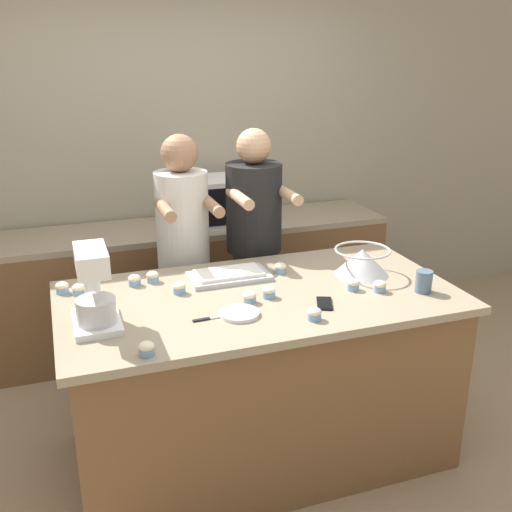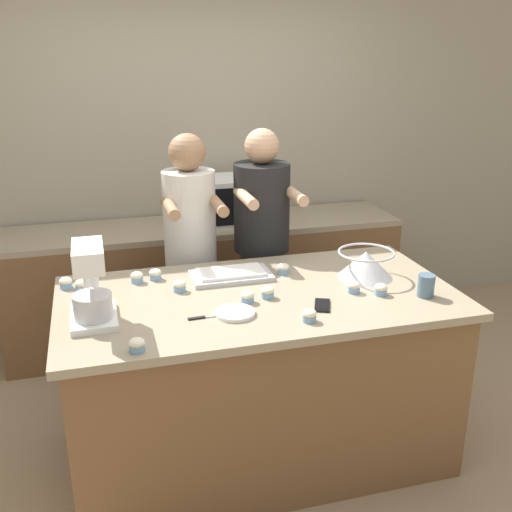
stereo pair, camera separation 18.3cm
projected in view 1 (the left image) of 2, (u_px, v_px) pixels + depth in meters
name	position (u px, v px, depth m)	size (l,w,h in m)	color
ground_plane	(259.00, 450.00, 3.26)	(16.00, 16.00, 0.00)	#937A5B
back_wall	(178.00, 151.00, 4.38)	(10.00, 0.06, 2.70)	gray
island_counter	(259.00, 375.00, 3.10)	(1.95, 1.02, 0.92)	brown
back_counter	(194.00, 283.00, 4.37)	(2.80, 0.60, 0.88)	brown
person_left	(184.00, 262.00, 3.56)	(0.33, 0.49, 1.62)	#232328
person_right	(254.00, 255.00, 3.70)	(0.35, 0.51, 1.63)	brown
stand_mixer	(94.00, 292.00, 2.56)	(0.20, 0.30, 0.36)	white
mixing_bowl	(362.00, 261.00, 3.17)	(0.30, 0.30, 0.14)	#BCBCC1
baking_tray	(229.00, 275.00, 3.13)	(0.42, 0.23, 0.04)	#BCBCC1
microwave_oven	(220.00, 200.00, 4.24)	(0.50, 0.39, 0.32)	silver
cell_phone	(324.00, 303.00, 2.82)	(0.12, 0.16, 0.01)	black
drinking_glass	(424.00, 281.00, 2.95)	(0.08, 0.08, 0.11)	slate
small_plate	(239.00, 313.00, 2.71)	(0.18, 0.18, 0.02)	white
knife	(213.00, 318.00, 2.68)	(0.22, 0.03, 0.01)	#BCBCC1
cupcake_0	(314.00, 314.00, 2.66)	(0.06, 0.06, 0.06)	#759EC6
cupcake_1	(353.00, 284.00, 2.98)	(0.06, 0.06, 0.06)	#759EC6
cupcake_2	(269.00, 292.00, 2.89)	(0.06, 0.06, 0.06)	#759EC6
cupcake_3	(62.00, 288.00, 2.95)	(0.06, 0.06, 0.06)	#759EC6
cupcake_4	(280.00, 268.00, 3.20)	(0.06, 0.06, 0.06)	#759EC6
cupcake_5	(146.00, 349.00, 2.35)	(0.06, 0.06, 0.06)	#759EC6
cupcake_6	(250.00, 297.00, 2.84)	(0.06, 0.06, 0.06)	#759EC6
cupcake_7	(380.00, 286.00, 2.96)	(0.06, 0.06, 0.06)	#759EC6
cupcake_8	(79.00, 289.00, 2.92)	(0.06, 0.06, 0.06)	#759EC6
cupcake_9	(153.00, 277.00, 3.08)	(0.06, 0.06, 0.06)	#759EC6
cupcake_10	(134.00, 280.00, 3.04)	(0.06, 0.06, 0.06)	#759EC6
cupcake_11	(179.00, 288.00, 2.94)	(0.06, 0.06, 0.06)	#759EC6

